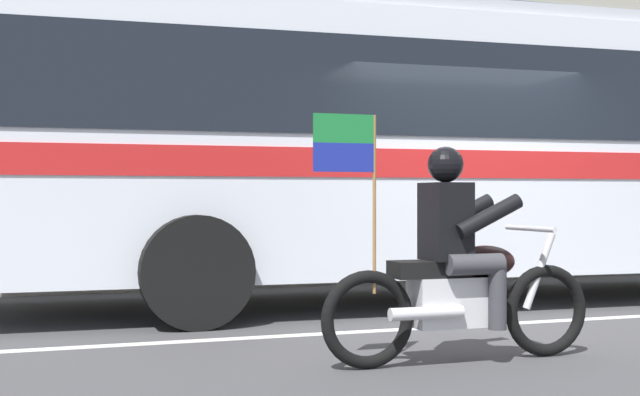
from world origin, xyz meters
name	(u,v)px	position (x,y,z in m)	size (l,w,h in m)	color
ground_plane	(468,316)	(0.00, 0.00, 0.00)	(60.00, 60.00, 0.00)	#3D3D3F
sidewalk_curb	(310,268)	(0.00, 5.10, 0.07)	(28.00, 3.80, 0.15)	gray
lane_center_stripe	(499,324)	(0.00, -0.60, 0.00)	(26.60, 0.14, 0.01)	silver
transit_bus	(485,139)	(0.88, 1.19, 1.88)	(11.84, 3.00, 3.22)	silver
motorcycle_with_rider	(457,271)	(-1.25, -2.11, 0.67)	(2.20, 0.64, 1.78)	black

